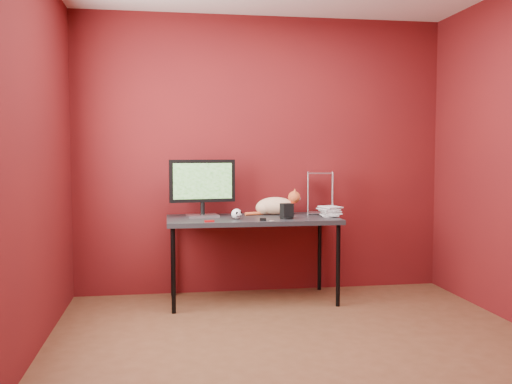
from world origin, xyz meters
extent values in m
cube|color=#512F1B|center=(0.00, 0.00, 0.00)|extent=(3.50, 3.50, 0.01)
cube|color=#540F12|center=(0.00, 1.75, 1.30)|extent=(3.50, 0.02, 2.60)
cube|color=#540F12|center=(0.00, -1.75, 1.30)|extent=(3.50, 0.02, 2.60)
cube|color=#540F12|center=(-1.75, 0.00, 1.30)|extent=(0.02, 3.50, 2.60)
cube|color=black|center=(-0.15, 1.37, 0.73)|extent=(1.50, 0.70, 0.04)
cylinder|color=black|center=(-0.85, 1.07, 0.35)|extent=(0.04, 0.04, 0.71)
cylinder|color=black|center=(0.55, 1.07, 0.35)|extent=(0.04, 0.04, 0.71)
cylinder|color=black|center=(-0.85, 1.67, 0.35)|extent=(0.04, 0.04, 0.71)
cylinder|color=black|center=(0.55, 1.67, 0.35)|extent=(0.04, 0.04, 0.71)
cube|color=#B9B9BE|center=(-0.58, 1.47, 0.76)|extent=(0.30, 0.22, 0.02)
cylinder|color=black|center=(-0.58, 1.47, 0.83)|extent=(0.04, 0.04, 0.12)
cube|color=black|center=(-0.58, 1.47, 1.07)|extent=(0.59, 0.12, 0.38)
cube|color=#194F15|center=(-0.58, 1.47, 1.07)|extent=(0.52, 0.08, 0.32)
ellipsoid|color=orange|center=(0.09, 1.55, 0.83)|extent=(0.37, 0.23, 0.16)
ellipsoid|color=orange|center=(-0.01, 1.57, 0.82)|extent=(0.18, 0.18, 0.13)
sphere|color=white|center=(0.19, 1.54, 0.81)|extent=(0.11, 0.11, 0.11)
sphere|color=#D15628|center=(0.26, 1.53, 0.91)|extent=(0.11, 0.11, 0.11)
cone|color=#D15628|center=(0.27, 1.50, 0.97)|extent=(0.04, 0.04, 0.05)
cone|color=#D15628|center=(0.27, 1.55, 0.97)|extent=(0.04, 0.04, 0.05)
cylinder|color=red|center=(0.25, 1.53, 0.87)|extent=(0.08, 0.08, 0.01)
cylinder|color=#D15628|center=(-0.10, 1.53, 0.77)|extent=(0.18, 0.08, 0.03)
ellipsoid|color=white|center=(-0.30, 1.25, 0.80)|extent=(0.09, 0.09, 0.09)
ellipsoid|color=black|center=(-0.32, 1.21, 0.81)|extent=(0.02, 0.02, 0.03)
ellipsoid|color=black|center=(-0.29, 1.21, 0.81)|extent=(0.02, 0.02, 0.03)
cube|color=black|center=(-0.30, 1.21, 0.78)|extent=(0.05, 0.02, 0.00)
cylinder|color=black|center=(0.13, 1.21, 0.76)|extent=(0.12, 0.12, 0.02)
cube|color=black|center=(0.13, 1.21, 0.83)|extent=(0.11, 0.11, 0.12)
imported|color=beige|center=(0.48, 1.35, 0.85)|extent=(0.17, 0.22, 0.20)
imported|color=beige|center=(0.48, 1.35, 1.05)|extent=(0.15, 0.21, 0.20)
imported|color=beige|center=(0.48, 1.35, 1.25)|extent=(0.17, 0.21, 0.20)
imported|color=beige|center=(0.48, 1.35, 1.46)|extent=(0.18, 0.23, 0.20)
imported|color=beige|center=(0.48, 1.35, 1.66)|extent=(0.20, 0.24, 0.20)
cylinder|color=#B9B9BE|center=(0.41, 1.46, 0.95)|extent=(0.01, 0.01, 0.39)
cylinder|color=#B9B9BE|center=(0.63, 1.46, 0.95)|extent=(0.01, 0.01, 0.39)
cylinder|color=#B9B9BE|center=(0.41, 1.65, 0.95)|extent=(0.01, 0.01, 0.39)
cylinder|color=#B9B9BE|center=(0.63, 1.65, 0.95)|extent=(0.01, 0.01, 0.39)
cube|color=#B9B9BE|center=(0.52, 1.55, 0.76)|extent=(0.27, 0.24, 0.01)
cube|color=#B9B9BE|center=(0.52, 1.55, 1.13)|extent=(0.27, 0.24, 0.01)
cube|color=#A10C0E|center=(-0.55, 1.08, 0.76)|extent=(0.08, 0.04, 0.02)
cube|color=black|center=(-0.10, 1.10, 0.76)|extent=(0.06, 0.05, 0.03)
cylinder|color=#B9B9BE|center=(-0.03, 1.08, 0.75)|extent=(0.04, 0.04, 0.00)
camera|label=1|loc=(-0.90, -3.59, 1.33)|focal=40.00mm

